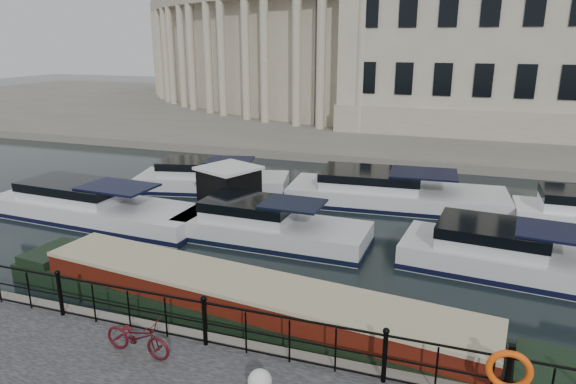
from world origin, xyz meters
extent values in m
plane|color=black|center=(0.00, 0.00, 0.00)|extent=(160.00, 160.00, 0.00)
cube|color=#6B665B|center=(0.00, 39.00, 0.28)|extent=(120.00, 42.00, 0.55)
cylinder|color=black|center=(-4.00, -2.25, 1.10)|extent=(0.10, 0.10, 1.10)
sphere|color=black|center=(-4.00, -2.25, 1.70)|extent=(0.14, 0.14, 0.14)
cylinder|color=black|center=(0.00, -2.25, 1.10)|extent=(0.10, 0.10, 1.10)
sphere|color=black|center=(0.00, -2.25, 1.70)|extent=(0.14, 0.14, 0.14)
cylinder|color=black|center=(4.00, -2.25, 1.10)|extent=(0.10, 0.10, 1.10)
sphere|color=black|center=(4.00, -2.25, 1.70)|extent=(0.14, 0.14, 0.14)
cylinder|color=black|center=(0.00, -2.25, 1.60)|extent=(24.00, 0.05, 0.05)
cylinder|color=black|center=(0.00, -2.25, 1.10)|extent=(24.00, 0.04, 0.04)
cylinder|color=black|center=(0.00, -2.25, 0.63)|extent=(24.00, 0.04, 0.04)
cube|color=#ADA38C|center=(6.00, 33.00, 7.55)|extent=(20.00, 14.00, 14.00)
cube|color=#9E937F|center=(6.00, 33.00, 1.55)|extent=(20.30, 14.30, 2.00)
cube|color=#ADA38C|center=(-3.33, 29.02, 6.05)|extent=(5.73, 4.06, 11.00)
cylinder|color=#ADA38C|center=(-2.28, 26.16, 5.45)|extent=(0.70, 0.70, 9.80)
cylinder|color=#ADA38C|center=(-5.49, 26.87, 5.45)|extent=(0.70, 0.70, 9.80)
cube|color=#ADA38C|center=(-8.29, 30.44, 6.05)|extent=(5.90, 4.56, 11.00)
cylinder|color=#ADA38C|center=(-7.59, 27.47, 5.45)|extent=(0.70, 0.70, 9.80)
cylinder|color=#ADA38C|center=(-10.69, 28.56, 5.45)|extent=(0.70, 0.70, 9.80)
cube|color=#ADA38C|center=(-13.04, 32.44, 6.05)|extent=(5.99, 4.99, 11.00)
cylinder|color=#ADA38C|center=(-12.70, 29.41, 5.45)|extent=(0.70, 0.70, 9.80)
cylinder|color=#ADA38C|center=(-15.65, 30.87, 5.45)|extent=(0.70, 0.70, 9.80)
cube|color=#ADA38C|center=(-17.52, 35.00, 6.05)|extent=(5.99, 5.36, 11.00)
cylinder|color=#ADA38C|center=(-17.55, 31.95, 5.45)|extent=(0.70, 0.70, 9.80)
cylinder|color=#ADA38C|center=(-20.30, 33.75, 5.45)|extent=(0.70, 0.70, 9.80)
cube|color=#ADA38C|center=(-21.66, 38.07, 6.05)|extent=(5.91, 5.64, 11.00)
cube|color=#9E937F|center=(-22.94, 36.54, 10.95)|extent=(5.16, 4.70, 1.20)
cylinder|color=#ADA38C|center=(-22.05, 35.05, 5.45)|extent=(0.70, 0.70, 9.80)
cylinder|color=#ADA38C|center=(-24.57, 37.16, 5.45)|extent=(0.70, 0.70, 9.80)
cube|color=#ADA38C|center=(-25.40, 41.62, 6.05)|extent=(5.74, 5.85, 11.00)
cube|color=#9E937F|center=(-26.86, 40.25, 10.95)|extent=(4.86, 5.04, 1.20)
cylinder|color=#ADA38C|center=(-26.15, 38.67, 5.45)|extent=(0.70, 0.70, 9.80)
cylinder|color=#ADA38C|center=(-28.40, 41.06, 5.45)|extent=(0.70, 0.70, 9.80)
cube|color=#ADA38C|center=(-28.69, 45.59, 6.05)|extent=(5.49, 5.97, 11.00)
cube|color=#9E937F|center=(-30.30, 44.41, 10.95)|extent=(4.48, 5.30, 1.20)
cylinder|color=#ADA38C|center=(-29.79, 42.75, 5.45)|extent=(0.70, 0.70, 9.80)
cylinder|color=#ADA38C|center=(-31.73, 45.40, 5.45)|extent=(0.70, 0.70, 9.80)
cube|color=#ADA38C|center=(-31.48, 49.93, 6.05)|extent=(5.16, 6.00, 11.00)
cube|color=#9E937F|center=(-33.23, 48.95, 10.95)|extent=(4.04, 5.49, 1.20)
cylinder|color=#ADA38C|center=(-32.92, 47.24, 5.45)|extent=(0.70, 0.70, 9.80)
cylinder|color=#ADA38C|center=(-34.53, 50.10, 5.45)|extent=(0.70, 0.70, 9.80)
cube|color=#ADA38C|center=(-33.74, 54.56, 6.05)|extent=(4.76, 5.95, 11.00)
cube|color=#9E937F|center=(-35.58, 53.80, 10.95)|extent=(3.54, 5.60, 1.20)
cylinder|color=#ADA38C|center=(-35.48, 52.07, 5.45)|extent=(0.70, 0.70, 9.80)
cylinder|color=#ADA38C|center=(-36.74, 55.10, 5.45)|extent=(0.70, 0.70, 9.80)
imported|color=#490D13|center=(-1.21, -3.06, 0.98)|extent=(1.68, 0.69, 0.86)
sphere|color=silver|center=(1.88, -3.63, 1.01)|extent=(0.46, 0.46, 0.46)
cylinder|color=black|center=(6.25, -2.28, 1.20)|extent=(0.11, 0.11, 1.30)
cube|color=black|center=(6.25, -2.28, 1.85)|extent=(0.13, 0.13, 0.09)
torus|color=#FF520D|center=(6.25, -2.36, 1.41)|extent=(0.82, 0.13, 0.82)
cube|color=black|center=(0.15, -0.25, 0.10)|extent=(15.62, 3.82, 0.93)
cube|color=#52150B|center=(0.15, -0.25, 0.75)|extent=(12.51, 3.16, 0.72)
cube|color=tan|center=(0.15, -0.25, 1.15)|extent=(12.51, 3.22, 0.10)
cube|color=#6B665B|center=(-4.01, 7.50, 0.05)|extent=(3.64, 3.39, 0.24)
cube|color=black|center=(-4.01, 7.50, 1.10)|extent=(2.55, 2.55, 1.75)
cube|color=white|center=(-4.01, 7.50, 2.05)|extent=(2.81, 2.81, 0.12)
cube|color=silver|center=(-8.86, 5.14, 0.20)|extent=(9.63, 3.27, 1.20)
cube|color=black|center=(-8.86, 5.14, 0.12)|extent=(9.73, 3.31, 0.18)
cube|color=silver|center=(-10.00, 5.20, 1.05)|extent=(4.39, 2.49, 0.90)
cube|color=black|center=(-7.72, 5.07, 1.55)|extent=(2.95, 2.08, 0.08)
cube|color=silver|center=(-1.31, 5.29, 0.20)|extent=(7.20, 2.67, 1.20)
cube|color=black|center=(-1.31, 5.29, 0.12)|extent=(7.27, 2.69, 0.18)
cube|color=silver|center=(-2.16, 5.31, 1.05)|extent=(3.26, 2.12, 0.90)
cube|color=black|center=(-0.45, 5.27, 1.55)|extent=(2.18, 1.80, 0.08)
cube|color=silver|center=(7.11, 5.34, 0.20)|extent=(7.49, 3.47, 1.20)
cube|color=black|center=(7.11, 5.34, 0.12)|extent=(7.57, 3.50, 0.18)
cube|color=silver|center=(6.25, 5.43, 1.05)|extent=(3.47, 2.57, 0.90)
cube|color=black|center=(7.98, 5.26, 1.55)|extent=(2.36, 2.14, 0.08)
cube|color=silver|center=(-6.37, 10.58, 0.20)|extent=(7.65, 4.04, 1.20)
cube|color=black|center=(-6.37, 10.58, 0.12)|extent=(7.73, 4.08, 0.18)
cube|color=silver|center=(-7.22, 10.39, 1.05)|extent=(3.65, 2.72, 0.90)
cube|color=black|center=(-5.52, 10.77, 1.55)|extent=(2.52, 2.19, 0.08)
cube|color=silver|center=(2.45, 11.16, 0.20)|extent=(9.70, 3.81, 1.20)
cube|color=black|center=(2.45, 11.16, 0.12)|extent=(9.80, 3.85, 0.18)
cube|color=silver|center=(1.31, 11.08, 1.05)|extent=(4.45, 2.88, 0.90)
cube|color=black|center=(3.59, 11.24, 1.55)|extent=(3.00, 2.40, 0.08)
camera|label=1|loc=(5.06, -11.21, 7.16)|focal=32.00mm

